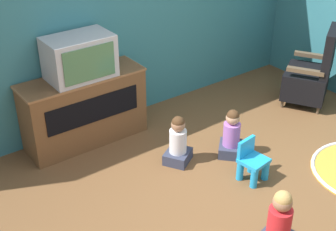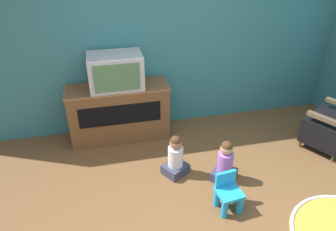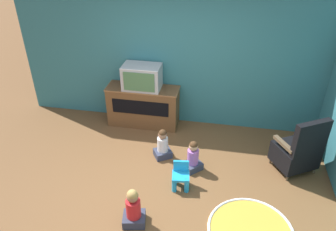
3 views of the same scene
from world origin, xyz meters
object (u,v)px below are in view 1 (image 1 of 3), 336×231
object	(u,v)px
television	(80,57)
child_watching_center	(231,136)
black_armchair	(311,75)
yellow_kid_chair	(252,163)
tv_cabinet	(84,108)
child_watching_left	(178,143)
child_watching_right	(279,224)

from	to	relation	value
television	child_watching_center	bearing A→B (deg)	-46.42
black_armchair	yellow_kid_chair	world-z (taller)	black_armchair
tv_cabinet	black_armchair	bearing A→B (deg)	-18.14
television	tv_cabinet	bearing A→B (deg)	90.00
tv_cabinet	television	world-z (taller)	television
tv_cabinet	black_armchair	xyz separation A→B (m)	(2.70, -0.88, -0.02)
black_armchair	television	bearing A→B (deg)	-48.42
child_watching_left	child_watching_right	distance (m)	1.45
child_watching_left	yellow_kid_chair	bearing A→B (deg)	-89.48
child_watching_left	child_watching_center	size ratio (longest dim) A/B	1.00
tv_cabinet	black_armchair	world-z (taller)	black_armchair
child_watching_center	television	bearing A→B (deg)	90.13
black_armchair	child_watching_left	size ratio (longest dim) A/B	1.88
yellow_kid_chair	black_armchair	bearing A→B (deg)	14.99
television	child_watching_center	world-z (taller)	television
black_armchair	child_watching_left	world-z (taller)	black_armchair
black_armchair	yellow_kid_chair	distance (m)	1.88
tv_cabinet	child_watching_center	size ratio (longest dim) A/B	2.51
child_watching_left	child_watching_right	size ratio (longest dim) A/B	0.93
tv_cabinet	yellow_kid_chair	size ratio (longest dim) A/B	3.23
tv_cabinet	child_watching_center	bearing A→B (deg)	-46.64
child_watching_left	television	bearing A→B (deg)	90.14
yellow_kid_chair	child_watching_right	bearing A→B (deg)	-129.79
yellow_kid_chair	child_watching_left	distance (m)	0.77
child_watching_center	child_watching_right	bearing A→B (deg)	-160.71
television	black_armchair	bearing A→B (deg)	-17.97
television	child_watching_left	world-z (taller)	television
tv_cabinet	child_watching_left	size ratio (longest dim) A/B	2.51
child_watching_left	child_watching_right	bearing A→B (deg)	-124.90
tv_cabinet	child_watching_right	size ratio (longest dim) A/B	2.34
black_armchair	child_watching_right	bearing A→B (deg)	3.40
tv_cabinet	black_armchair	distance (m)	2.84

